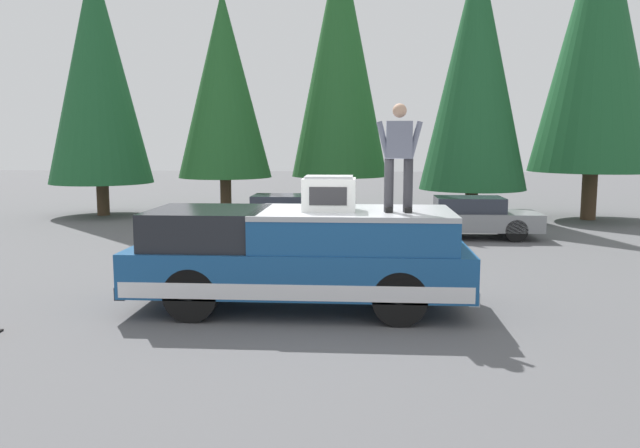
{
  "coord_description": "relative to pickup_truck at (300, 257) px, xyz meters",
  "views": [
    {
      "loc": [
        -10.07,
        -0.64,
        2.79
      ],
      "look_at": [
        0.6,
        0.1,
        1.35
      ],
      "focal_mm": 35.43,
      "sensor_mm": 36.0,
      "label": 1
    }
  ],
  "objects": [
    {
      "name": "ground_plane",
      "position": [
        -0.1,
        -0.39,
        -0.87
      ],
      "size": [
        90.0,
        90.0,
        0.0
      ],
      "primitive_type": "plane",
      "color": "#565659"
    },
    {
      "name": "pickup_truck",
      "position": [
        0.0,
        0.0,
        0.0
      ],
      "size": [
        2.01,
        5.54,
        1.65
      ],
      "color": "navy",
      "rests_on": "ground"
    },
    {
      "name": "compressor_unit",
      "position": [
        -0.08,
        -0.48,
        1.05
      ],
      "size": [
        0.65,
        0.84,
        0.56
      ],
      "color": "silver",
      "rests_on": "pickup_truck"
    },
    {
      "name": "person_on_truck_bed",
      "position": [
        -0.21,
        -1.58,
        1.68
      ],
      "size": [
        0.29,
        0.72,
        1.69
      ],
      "color": "#333338",
      "rests_on": "pickup_truck"
    },
    {
      "name": "parked_car_grey",
      "position": [
        7.93,
        -3.96,
        -0.29
      ],
      "size": [
        1.64,
        4.1,
        1.16
      ],
      "color": "gray",
      "rests_on": "ground"
    },
    {
      "name": "parked_car_navy",
      "position": [
        8.22,
        1.35,
        -0.29
      ],
      "size": [
        1.64,
        4.1,
        1.16
      ],
      "color": "navy",
      "rests_on": "ground"
    },
    {
      "name": "conifer_far_left",
      "position": [
        12.34,
        -8.88,
        5.38
      ],
      "size": [
        4.25,
        4.25,
        10.85
      ],
      "color": "#4C3826",
      "rests_on": "ground"
    },
    {
      "name": "conifer_left",
      "position": [
        12.17,
        -4.81,
        4.29
      ],
      "size": [
        3.68,
        3.68,
        9.28
      ],
      "color": "#4C3826",
      "rests_on": "ground"
    },
    {
      "name": "conifer_center_left",
      "position": [
        13.57,
        -0.12,
        4.92
      ],
      "size": [
        3.56,
        3.56,
        10.2
      ],
      "color": "#4C3826",
      "rests_on": "ground"
    },
    {
      "name": "conifer_center_right",
      "position": [
        12.65,
        4.02,
        3.85
      ],
      "size": [
        3.38,
        3.38,
        8.07
      ],
      "color": "#4C3826",
      "rests_on": "ground"
    },
    {
      "name": "conifer_right",
      "position": [
        12.41,
        8.57,
        4.35
      ],
      "size": [
        3.71,
        3.71,
        9.27
      ],
      "color": "#4C3826",
      "rests_on": "ground"
    }
  ]
}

